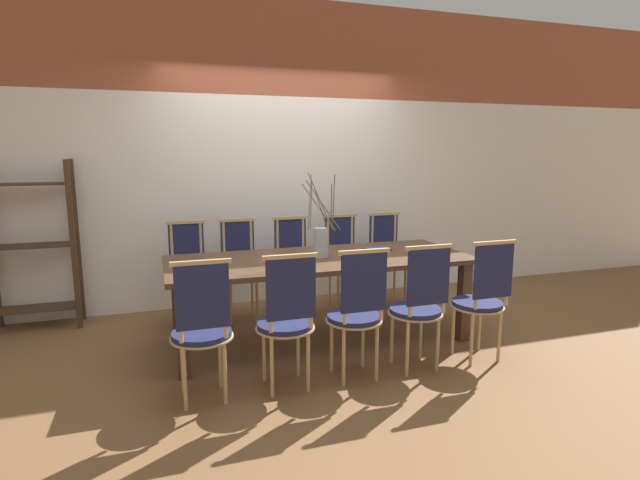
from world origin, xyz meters
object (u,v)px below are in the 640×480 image
Objects in this scene: vase_centerpiece at (321,240)px; chair_near_center at (357,310)px; shelving_rack at (32,246)px; chair_far_center at (293,262)px; dining_table at (320,267)px; book_stack at (377,249)px.

chair_near_center is at bearing -90.39° from vase_centerpiece.
chair_far_center is at bearing -7.17° from shelving_rack.
vase_centerpiece is at bearing 24.36° from dining_table.
vase_centerpiece is 0.46× the size of shelving_rack.
shelving_rack is (-2.39, 0.30, 0.26)m from chair_far_center.
vase_centerpiece is 0.63m from book_stack.
chair_far_center is 1.35× the size of vase_centerpiece.
dining_table is 0.63m from book_stack.
book_stack reaches higher than dining_table.
shelving_rack is (-2.41, 1.94, 0.26)m from chair_near_center.
vase_centerpiece is at bearing -166.29° from book_stack.
shelving_rack is (-2.41, 1.12, 0.12)m from dining_table.
dining_table is at bearing 90.93° from chair_far_center.
book_stack is 0.14× the size of shelving_rack.
dining_table is at bearing -24.97° from shelving_rack.
book_stack is (0.61, 0.15, 0.09)m from dining_table.
chair_far_center is 4.53× the size of book_stack.
dining_table is 1.64× the size of shelving_rack.
vase_centerpiece is (0.01, 0.82, 0.36)m from chair_near_center.
shelving_rack reaches higher than vase_centerpiece.
book_stack is at bearing 13.91° from dining_table.
chair_near_center is at bearing -89.63° from dining_table.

